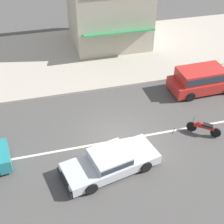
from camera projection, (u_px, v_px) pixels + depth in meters
name	position (u px, v px, depth m)	size (l,w,h in m)	color
ground_plane	(119.00, 140.00, 16.53)	(160.00, 160.00, 0.00)	#4C4947
lane_centre_stripe	(119.00, 140.00, 16.53)	(50.40, 0.14, 0.01)	silver
kerb_strip	(84.00, 55.00, 24.07)	(68.00, 10.00, 0.15)	#ADA393
sedan_silver_1	(110.00, 161.00, 14.59)	(4.90, 2.71, 1.06)	#B7BABF
minivan_red_4	(202.00, 79.00, 19.84)	(4.48, 2.09, 1.56)	red
motorcycle_2	(204.00, 127.00, 16.72)	(1.52, 1.20, 0.80)	black
shopfront_corner_warung	(108.00, 10.00, 24.33)	(5.92, 6.37, 5.23)	#B2A893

